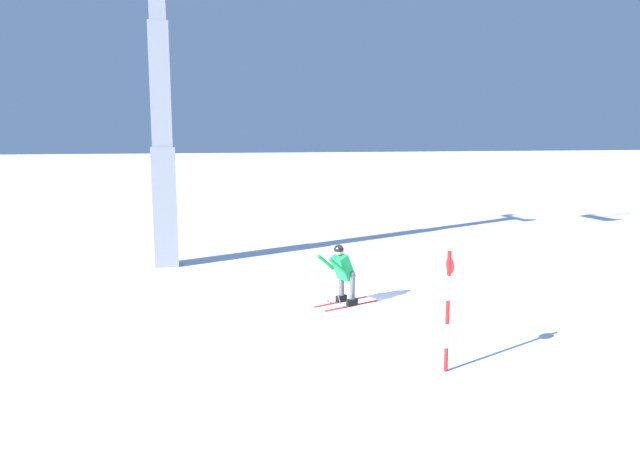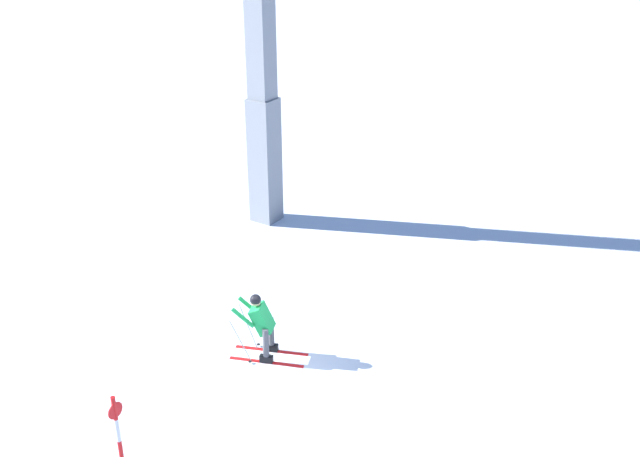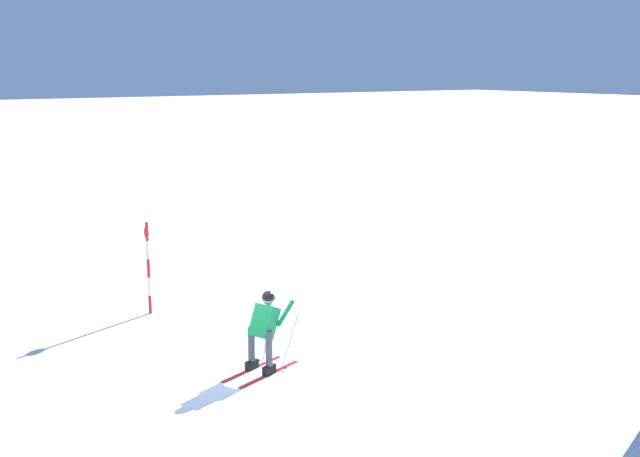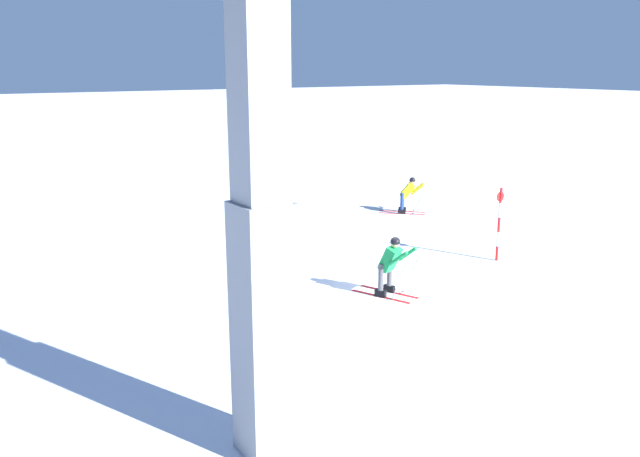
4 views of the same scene
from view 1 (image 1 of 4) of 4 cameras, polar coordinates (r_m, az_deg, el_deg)
The scene contains 4 objects.
ground_plane at distance 14.74m, azimuth 5.56°, elevation -7.26°, with size 260.00×260.00×0.00m, color white.
skier_carving_main at distance 14.56m, azimuth 2.12°, elevation -3.95°, with size 1.69×1.11×1.61m.
lift_tower_near at distance 19.32m, azimuth -14.74°, elevation 10.82°, with size 0.72×2.30×11.66m.
trail_marker_pole at distance 10.67m, azimuth 11.93°, elevation -7.27°, with size 0.07×0.28×2.12m.
Camera 1 is at (-4.92, -13.29, 4.05)m, focal length 34.03 mm.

